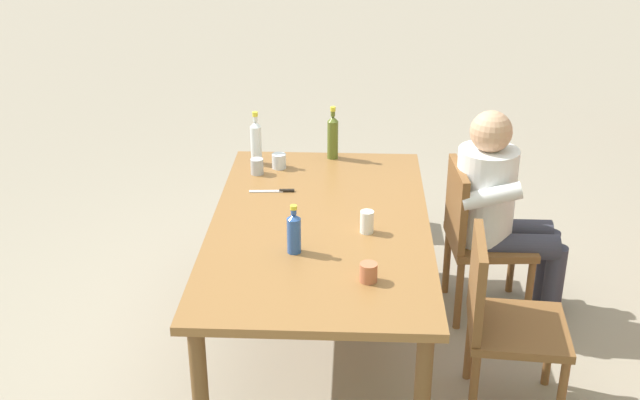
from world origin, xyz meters
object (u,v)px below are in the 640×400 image
Objects in this scene: bottle_olive at (333,136)px; table_knife at (275,191)px; chair_far_right at (501,316)px; dining_table at (320,236)px; chair_far_left at (476,232)px; bottle_blue at (294,232)px; cup_steel at (257,166)px; person_in_white_shirt at (499,204)px; cup_terracotta at (368,272)px; bottle_clear at (256,142)px; backpack_by_near_side at (378,202)px; cup_white at (367,222)px; cup_glass at (279,161)px.

table_knife is (0.50, -0.29, -0.13)m from bottle_olive.
table_knife is (-0.78, -1.09, 0.25)m from chair_far_right.
dining_table is 2.17× the size of chair_far_left.
bottle_blue is 0.95m from cup_steel.
chair_far_right reaches higher than table_knife.
bottle_olive is (-0.44, -0.91, 0.22)m from person_in_white_shirt.
bottle_blue reaches higher than cup_terracotta.
cup_steel is 0.37× the size of table_knife.
backpack_by_near_side is (-0.70, 0.73, -0.69)m from bottle_clear.
cup_white is at bearing -53.97° from person_in_white_shirt.
backpack_by_near_side is at bearing 176.22° from cup_white.
chair_far_left is 10.32× the size of cup_glass.
chair_far_left is 2.79× the size of bottle_clear.
table_knife is (-0.36, -0.25, 0.08)m from dining_table.
cup_steel is at bearing -147.74° from dining_table.
cup_steel is 0.23× the size of backpack_by_near_side.
backpack_by_near_side is (-0.59, 0.29, -0.69)m from bottle_olive.
backpack_by_near_side is at bearing 167.22° from dining_table.
cup_terracotta is 0.95× the size of cup_steel.
bottle_olive is at bearing 119.69° from cup_glass.
cup_terracotta is at bearing -77.18° from chair_far_right.
cup_steel reaches higher than cup_glass.
chair_far_left is 1.00× the size of chair_far_right.
cup_white is at bearing -49.67° from chair_far_left.
cup_glass is (-0.27, -1.21, 0.12)m from person_in_white_shirt.
chair_far_right is 2.28× the size of backpack_by_near_side.
cup_terracotta is (0.98, -0.60, 0.29)m from chair_far_left.
cup_steel is 1.26m from backpack_by_near_side.
person_in_white_shirt is 1.20m from table_knife.
bottle_clear reaches higher than chair_far_right.
person_in_white_shirt is 1.34m from cup_steel.
person_in_white_shirt reaches higher than bottle_blue.
cup_terracotta reaches higher than backpack_by_near_side.
cup_steel is (-0.18, -1.32, 0.12)m from person_in_white_shirt.
chair_far_left reaches higher than cup_steel.
cup_white is (0.52, -0.61, 0.30)m from chair_far_left.
bottle_clear is 3.70× the size of cup_glass.
cup_white is (0.52, -0.72, 0.14)m from person_in_white_shirt.
chair_far_left is at bearing 127.88° from bottle_blue.
person_in_white_shirt reaches higher than cup_white.
table_knife is (0.39, 0.15, -0.13)m from bottle_clear.
cup_glass is at bearing -178.13° from table_knife.
cup_glass is at bearing 65.87° from bottle_clear.
chair_far_left is 1.26m from cup_steel.
cup_white is at bearing 11.34° from bottle_olive.
cup_steel is at bearing 7.68° from bottle_clear.
chair_far_left is at bearing 61.05° from bottle_olive.
chair_far_right is at bearing 54.52° from table_knife.
cup_glass is (0.06, 0.14, -0.09)m from bottle_clear.
chair_far_left is at bearing 148.22° from cup_terracotta.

